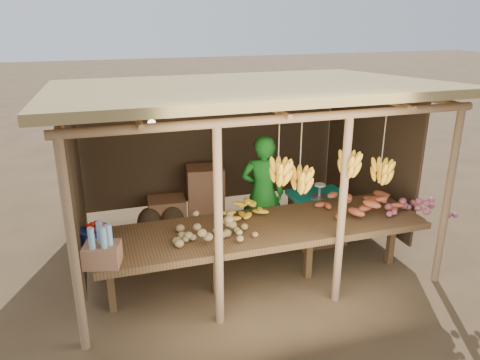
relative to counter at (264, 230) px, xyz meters
name	(u,v)px	position (x,y,z in m)	size (l,w,h in m)	color
ground	(240,249)	(0.00, 0.95, -0.74)	(60.00, 60.00, 0.00)	brown
stall_structure	(244,116)	(0.06, 0.96, 1.18)	(4.70, 3.50, 2.43)	#9E7752
counter	(264,230)	(0.00, 0.00, 0.00)	(3.90, 1.05, 0.80)	brown
potato_heap	(214,223)	(-0.64, -0.13, 0.24)	(0.88, 0.53, 0.36)	#967E4D
sweet_potato_heap	(364,196)	(1.38, 0.07, 0.24)	(1.00, 0.60, 0.36)	#C05531
onion_heap	(417,202)	(1.90, -0.27, 0.24)	(0.87, 0.52, 0.36)	#B75966
banana_pile	(245,205)	(-0.14, 0.29, 0.23)	(0.52, 0.31, 0.34)	yellow
tomato_basin	(96,233)	(-1.90, 0.24, 0.14)	(0.36, 0.36, 0.19)	navy
bottle_box	(102,249)	(-1.85, -0.36, 0.23)	(0.40, 0.35, 0.44)	#986544
vendor	(263,193)	(0.32, 0.93, 0.09)	(0.60, 0.40, 1.65)	#1A751E
tarp_crate	(318,216)	(1.17, 0.89, -0.36)	(0.80, 0.69, 0.93)	brown
carton_stack	(193,200)	(-0.44, 2.01, -0.34)	(1.23, 0.51, 0.90)	#986544
burlap_sacks	(161,220)	(-0.98, 1.81, -0.52)	(0.72, 0.38, 0.51)	#463320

